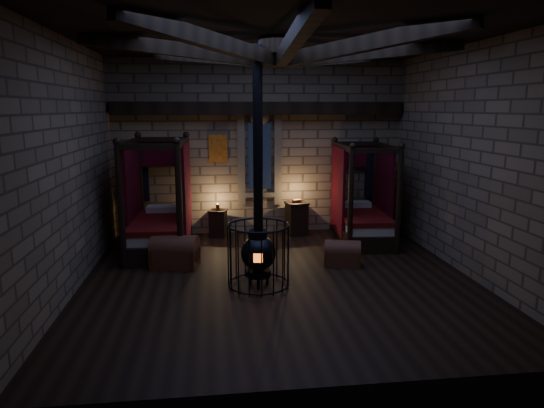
{
  "coord_description": "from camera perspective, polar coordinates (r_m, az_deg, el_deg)",
  "views": [
    {
      "loc": [
        -1.15,
        -8.28,
        3.05
      ],
      "look_at": [
        -0.05,
        0.6,
        1.28
      ],
      "focal_mm": 32.0,
      "sensor_mm": 36.0,
      "label": 1
    }
  ],
  "objects": [
    {
      "name": "bed_right",
      "position": [
        11.5,
        10.52,
        -1.52
      ],
      "size": [
        1.3,
        2.23,
        2.25
      ],
      "rotation": [
        0.0,
        0.0,
        -0.08
      ],
      "color": "black",
      "rests_on": "ground"
    },
    {
      "name": "nightstand_right",
      "position": [
        11.84,
        2.91,
        -1.68
      ],
      "size": [
        0.58,
        0.56,
        0.88
      ],
      "rotation": [
        0.0,
        0.0,
        0.18
      ],
      "color": "black",
      "rests_on": "ground"
    },
    {
      "name": "trunk_left",
      "position": [
        9.66,
        -11.35,
        -5.64
      ],
      "size": [
        0.99,
        0.75,
        0.65
      ],
      "rotation": [
        0.0,
        0.0,
        -0.23
      ],
      "color": "brown",
      "rests_on": "ground"
    },
    {
      "name": "trunk_right",
      "position": [
        9.7,
        8.27,
        -5.83
      ],
      "size": [
        0.78,
        0.59,
        0.51
      ],
      "rotation": [
        0.0,
        0.0,
        -0.24
      ],
      "color": "brown",
      "rests_on": "ground"
    },
    {
      "name": "stove",
      "position": [
        8.38,
        -1.6,
        -5.44
      ],
      "size": [
        1.08,
        1.08,
        4.05
      ],
      "rotation": [
        0.0,
        0.0,
        -0.12
      ],
      "color": "black",
      "rests_on": "ground"
    },
    {
      "name": "room",
      "position": [
        8.48,
        0.79,
        15.89
      ],
      "size": [
        7.02,
        7.02,
        4.29
      ],
      "color": "black",
      "rests_on": "ground"
    },
    {
      "name": "nightstand_left",
      "position": [
        11.73,
        -6.36,
        -2.23
      ],
      "size": [
        0.5,
        0.48,
        0.8
      ],
      "rotation": [
        0.0,
        0.0,
        -0.25
      ],
      "color": "black",
      "rests_on": "ground"
    },
    {
      "name": "bed_left",
      "position": [
        10.76,
        -13.05,
        -2.28
      ],
      "size": [
        1.28,
        2.34,
        2.4
      ],
      "rotation": [
        0.0,
        0.0,
        -0.03
      ],
      "color": "black",
      "rests_on": "ground"
    }
  ]
}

